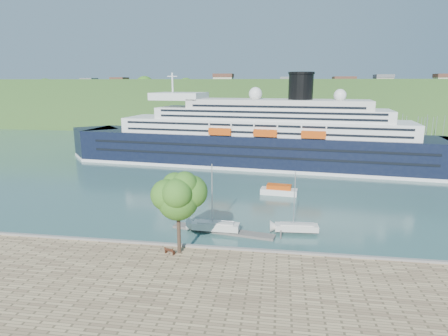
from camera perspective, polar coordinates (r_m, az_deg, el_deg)
ground at (r=51.59m, az=-0.72°, el=-13.09°), size 400.00×400.00×0.00m
far_hillside at (r=191.18m, az=6.39°, el=9.68°), size 400.00×50.00×24.00m
quay_coping at (r=50.91m, az=-0.76°, el=-12.03°), size 220.00×0.50×0.30m
cruise_ship at (r=103.05m, az=4.74°, el=7.35°), size 113.89×27.79×25.33m
park_bench at (r=49.86m, az=-8.24°, el=-12.32°), size 1.60×1.10×0.95m
promenade_tree at (r=48.07m, az=-6.99°, el=-6.29°), size 7.10×7.10×11.76m
floating_pontoon at (r=58.64m, az=-0.18°, el=-9.58°), size 16.31×4.78×0.36m
sailboat_white_near at (r=56.76m, az=-1.28°, el=-4.99°), size 8.09×2.54×10.34m
sailboat_white_far at (r=57.74m, az=11.14°, el=-5.46°), size 7.32×2.43×9.32m
tender_launch at (r=78.06m, az=8.37°, el=-3.26°), size 7.76×3.38×2.08m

